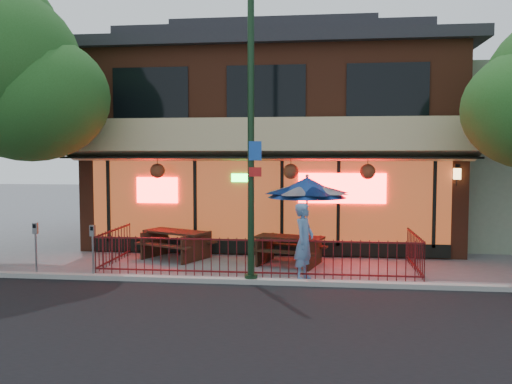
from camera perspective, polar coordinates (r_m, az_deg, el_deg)
ground at (r=13.72m, az=-0.31°, el=-9.14°), size 80.00×80.00×0.00m
asphalt_street at (r=8.07m, az=-5.87°, el=-18.76°), size 80.00×11.00×0.00m
curb at (r=13.22m, az=-0.58°, el=-9.38°), size 80.00×0.25×0.12m
restaurant_building at (r=20.46m, az=2.15°, el=6.82°), size 12.96×9.49×8.05m
patio_fence at (r=14.08m, az=-0.06°, el=-6.18°), size 8.44×2.62×1.00m
street_light at (r=12.96m, az=-0.53°, el=4.13°), size 0.43×0.32×7.00m
picnic_table_left at (r=16.43m, az=-8.38°, el=-5.04°), size 2.40×2.17×0.84m
picnic_table_right at (r=15.37m, az=3.53°, el=-5.70°), size 2.20×1.89×0.81m
patio_umbrella at (r=15.46m, az=5.40°, el=0.49°), size 2.23×2.23×2.55m
pedestrian at (r=13.54m, az=5.08°, el=-5.20°), size 0.67×0.81×1.91m
parking_meter_near at (r=14.21m, az=-16.81°, el=-5.10°), size 0.13×0.11×1.35m
parking_meter_far at (r=14.88m, az=-22.18°, el=-4.72°), size 0.14×0.12×1.39m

